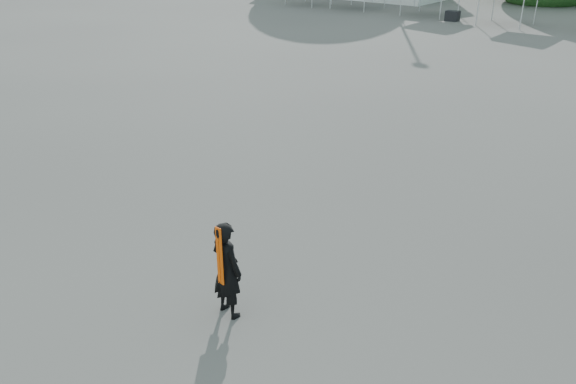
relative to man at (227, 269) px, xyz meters
The scene contains 3 objects.
ground 3.01m from the man, 87.76° to the left, with size 120.00×120.00×0.00m, color #474442.
man is the anchor object (origin of this frame).
crate_west 31.39m from the man, 107.67° to the left, with size 0.80×0.62×0.62m, color black.
Camera 1 is at (4.98, -7.83, 5.41)m, focal length 35.00 mm.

